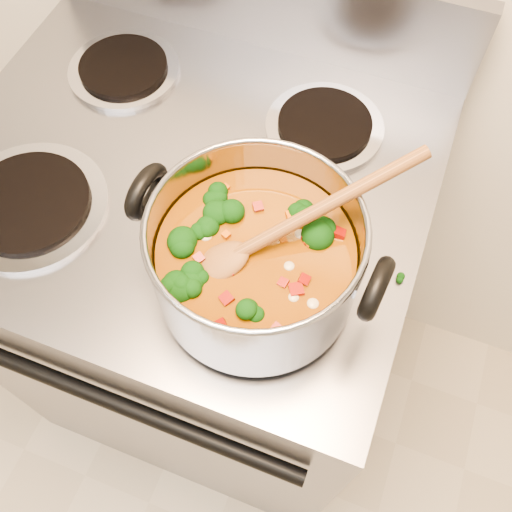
# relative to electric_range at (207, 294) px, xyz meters

# --- Properties ---
(electric_range) EXTENTS (0.74, 0.67, 1.08)m
(electric_range) POSITION_rel_electric_range_xyz_m (0.00, 0.00, 0.00)
(electric_range) COLOR gray
(electric_range) RESTS_ON ground
(stockpot) EXTENTS (0.31, 0.25, 0.15)m
(stockpot) POSITION_rel_electric_range_xyz_m (0.17, -0.16, 0.53)
(stockpot) COLOR gray
(stockpot) RESTS_ON electric_range
(wooden_spoon) EXTENTS (0.24, 0.22, 0.11)m
(wooden_spoon) POSITION_rel_electric_range_xyz_m (0.19, -0.14, 0.58)
(wooden_spoon) COLOR brown
(wooden_spoon) RESTS_ON stockpot
(cooktop_crumbs) EXTENTS (0.13, 0.22, 0.01)m
(cooktop_crumbs) POSITION_rel_electric_range_xyz_m (0.07, -0.08, 0.46)
(cooktop_crumbs) COLOR black
(cooktop_crumbs) RESTS_ON electric_range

